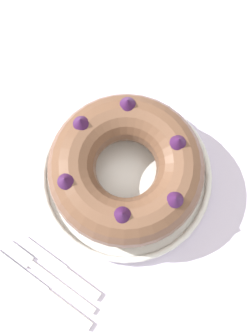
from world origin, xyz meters
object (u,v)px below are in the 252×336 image
at_px(serving_knife, 48,294).
at_px(cake_knife, 66,272).
at_px(bundt_cake, 126,168).
at_px(fork, 43,272).
at_px(serving_dish, 126,176).

bearing_deg(serving_knife, cake_knife, -1.68).
height_order(bundt_cake, serving_knife, bundt_cake).
bearing_deg(fork, cake_knife, -53.91).
distance_m(serving_dish, cake_knife, 0.21).
height_order(serving_dish, cake_knife, serving_dish).
height_order(bundt_cake, cake_knife, bundt_cake).
bearing_deg(serving_knife, bundt_cake, 4.19).
relative_size(fork, serving_knife, 0.91).
distance_m(serving_dish, bundt_cake, 0.06).
xyz_separation_m(serving_dish, fork, (-0.24, 0.02, -0.01)).
bearing_deg(cake_knife, fork, 127.57).
bearing_deg(serving_dish, fork, 174.83).
relative_size(serving_dish, fork, 1.62).
xyz_separation_m(serving_dish, bundt_cake, (0.00, 0.00, 0.06)).
xyz_separation_m(bundt_cake, serving_knife, (-0.26, -0.01, -0.07)).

